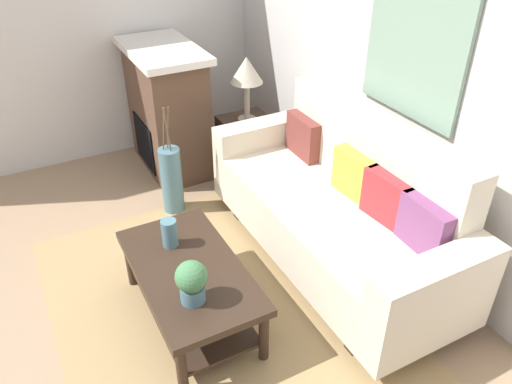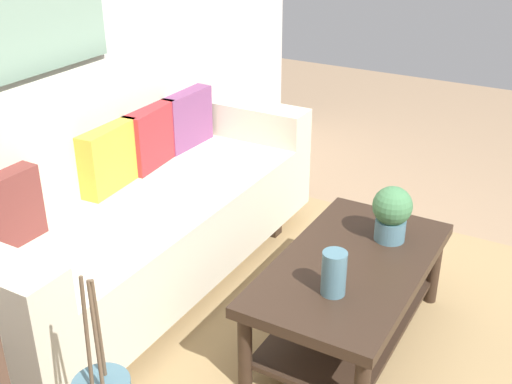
% 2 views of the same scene
% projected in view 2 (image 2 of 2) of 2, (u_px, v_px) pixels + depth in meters
% --- Properties ---
extents(ground_plane, '(8.97, 8.97, 0.00)m').
position_uv_depth(ground_plane, '(416.00, 367.00, 2.79)').
color(ground_plane, '#9E7F60').
extents(wall_back, '(4.97, 0.10, 2.70)m').
position_uv_depth(wall_back, '(38.00, 9.00, 3.10)').
color(wall_back, silver).
rests_on(wall_back, ground_plane).
extents(area_rug, '(2.52, 1.97, 0.01)m').
position_uv_depth(area_rug, '(312.00, 330.00, 3.01)').
color(area_rug, '#A38456').
rests_on(area_rug, ground_plane).
extents(couch, '(2.14, 0.84, 1.08)m').
position_uv_depth(couch, '(132.00, 208.00, 3.21)').
color(couch, beige).
rests_on(couch, ground_plane).
extents(throw_pillow_maroon, '(0.36, 0.13, 0.32)m').
position_uv_depth(throw_pillow_maroon, '(0.00, 212.00, 2.64)').
color(throw_pillow_maroon, brown).
rests_on(throw_pillow_maroon, couch).
extents(throw_pillow_mustard, '(0.37, 0.15, 0.32)m').
position_uv_depth(throw_pillow_mustard, '(108.00, 158.00, 3.16)').
color(throw_pillow_mustard, gold).
rests_on(throw_pillow_mustard, couch).
extents(throw_pillow_crimson, '(0.37, 0.15, 0.32)m').
position_uv_depth(throw_pillow_crimson, '(150.00, 137.00, 3.42)').
color(throw_pillow_crimson, red).
rests_on(throw_pillow_crimson, couch).
extents(throw_pillow_plum, '(0.36, 0.13, 0.32)m').
position_uv_depth(throw_pillow_plum, '(186.00, 119.00, 3.67)').
color(throw_pillow_plum, '#7A4270').
rests_on(throw_pillow_plum, couch).
extents(coffee_table, '(1.10, 0.60, 0.43)m').
position_uv_depth(coffee_table, '(350.00, 284.00, 2.81)').
color(coffee_table, '#332319').
rests_on(coffee_table, ground_plane).
extents(tabletop_vase, '(0.10, 0.10, 0.19)m').
position_uv_depth(tabletop_vase, '(334.00, 273.00, 2.51)').
color(tabletop_vase, slate).
rests_on(tabletop_vase, coffee_table).
extents(potted_plant_tabletop, '(0.18, 0.18, 0.26)m').
position_uv_depth(potted_plant_tabletop, '(392.00, 212.00, 2.87)').
color(potted_plant_tabletop, slate).
rests_on(potted_plant_tabletop, coffee_table).
extents(floor_vase_branch_a, '(0.04, 0.03, 0.36)m').
position_uv_depth(floor_vase_branch_a, '(99.00, 330.00, 1.83)').
color(floor_vase_branch_a, brown).
rests_on(floor_vase_branch_a, floor_vase).
extents(floor_vase_branch_b, '(0.05, 0.04, 0.36)m').
position_uv_depth(floor_vase_branch_b, '(87.00, 334.00, 1.81)').
color(floor_vase_branch_b, brown).
rests_on(floor_vase_branch_b, floor_vase).
extents(floor_vase_branch_c, '(0.04, 0.04, 0.36)m').
position_uv_depth(floor_vase_branch_c, '(96.00, 337.00, 1.80)').
color(floor_vase_branch_c, brown).
rests_on(floor_vase_branch_c, floor_vase).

